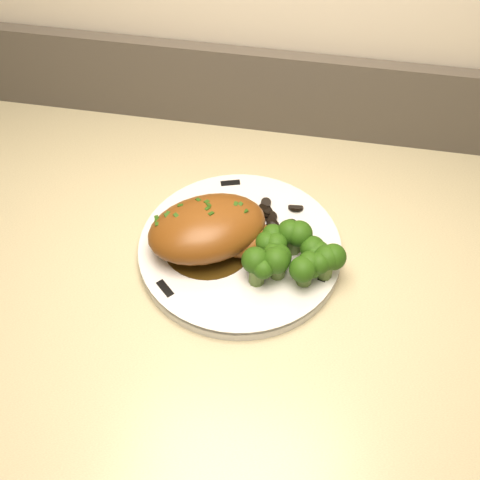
# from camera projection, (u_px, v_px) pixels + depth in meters

# --- Properties ---
(plate) EXTENTS (0.30, 0.30, 0.02)m
(plate) POSITION_uv_depth(u_px,v_px,m) (240.00, 250.00, 0.70)
(plate) COLOR silver
(plate) RESTS_ON counter
(rim_accent_0) EXTENTS (0.03, 0.02, 0.00)m
(rim_accent_0) POSITION_uv_depth(u_px,v_px,m) (230.00, 183.00, 0.76)
(rim_accent_0) COLOR black
(rim_accent_0) RESTS_ON plate
(rim_accent_1) EXTENTS (0.02, 0.02, 0.00)m
(rim_accent_1) POSITION_uv_depth(u_px,v_px,m) (165.00, 289.00, 0.66)
(rim_accent_1) COLOR black
(rim_accent_1) RESTS_ON plate
(rim_accent_2) EXTENTS (0.01, 0.03, 0.00)m
(rim_accent_2) POSITION_uv_depth(u_px,v_px,m) (324.00, 273.00, 0.67)
(rim_accent_2) COLOR black
(rim_accent_2) RESTS_ON plate
(gravy_pool) EXTENTS (0.11, 0.11, 0.00)m
(gravy_pool) POSITION_uv_depth(u_px,v_px,m) (208.00, 243.00, 0.70)
(gravy_pool) COLOR #332209
(gravy_pool) RESTS_ON plate
(chicken_breast) EXTENTS (0.17, 0.15, 0.05)m
(chicken_breast) POSITION_uv_depth(u_px,v_px,m) (212.00, 230.00, 0.68)
(chicken_breast) COLOR brown
(chicken_breast) RESTS_ON plate
(mushroom_pile) EXTENTS (0.07, 0.05, 0.02)m
(mushroom_pile) POSITION_uv_depth(u_px,v_px,m) (264.00, 218.00, 0.72)
(mushroom_pile) COLOR black
(mushroom_pile) RESTS_ON plate
(broccoli_florets) EXTENTS (0.10, 0.08, 0.04)m
(broccoli_florets) POSITION_uv_depth(u_px,v_px,m) (292.00, 256.00, 0.66)
(broccoli_florets) COLOR #567230
(broccoli_florets) RESTS_ON plate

